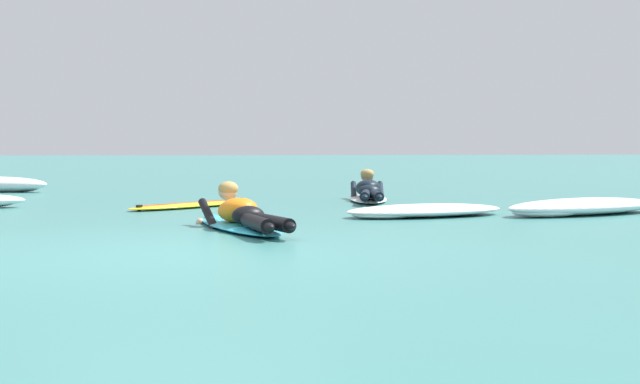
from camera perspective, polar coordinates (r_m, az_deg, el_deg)
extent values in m
plane|color=#387A75|center=(17.85, -7.14, 0.02)|extent=(120.00, 120.00, 0.00)
ellipsoid|color=#2DB2D1|center=(9.91, -4.93, -2.07)|extent=(1.12, 2.41, 0.07)
ellipsoid|color=#2DB2D1|center=(10.99, -6.56, -1.54)|extent=(0.24, 0.24, 0.06)
ellipsoid|color=orange|center=(9.94, -5.02, -1.10)|extent=(0.55, 0.74, 0.34)
ellipsoid|color=black|center=(9.58, -4.38, -1.43)|extent=(0.40, 0.36, 0.20)
cylinder|color=black|center=(9.02, -3.84, -1.89)|extent=(0.30, 0.84, 0.14)
ellipsoid|color=black|center=(8.62, -3.18, -2.11)|extent=(0.15, 0.24, 0.08)
cylinder|color=black|center=(9.06, -2.87, -1.86)|extent=(0.39, 0.83, 0.14)
ellipsoid|color=black|center=(8.68, -1.87, -2.07)|extent=(0.15, 0.24, 0.08)
cylinder|color=black|center=(10.24, -6.76, -1.44)|extent=(0.25, 0.63, 0.36)
sphere|color=tan|center=(10.64, -7.29, -1.83)|extent=(0.09, 0.09, 0.09)
cylinder|color=black|center=(10.34, -4.37, -1.39)|extent=(0.25, 0.63, 0.36)
sphere|color=tan|center=(10.71, -4.95, -1.78)|extent=(0.09, 0.09, 0.09)
sphere|color=tan|center=(10.30, -5.61, 0.05)|extent=(0.21, 0.21, 0.21)
ellipsoid|color=#AD894C|center=(10.28, -5.59, 0.22)|extent=(0.26, 0.25, 0.16)
ellipsoid|color=white|center=(14.88, 2.94, -0.40)|extent=(0.86, 2.38, 0.07)
ellipsoid|color=white|center=(15.99, 2.79, -0.14)|extent=(0.23, 0.22, 0.06)
ellipsoid|color=black|center=(14.92, 2.94, 0.24)|extent=(0.48, 0.74, 0.35)
ellipsoid|color=black|center=(14.52, 3.00, 0.05)|extent=(0.37, 0.32, 0.20)
cylinder|color=black|center=(13.92, 2.76, -0.20)|extent=(0.30, 0.91, 0.14)
ellipsoid|color=black|center=(13.47, 2.73, -0.30)|extent=(0.13, 0.23, 0.08)
cylinder|color=black|center=(13.93, 3.42, -0.20)|extent=(0.20, 0.91, 0.14)
ellipsoid|color=black|center=(13.48, 3.61, -0.30)|extent=(0.13, 0.23, 0.08)
cylinder|color=black|center=(15.30, 2.06, 0.01)|extent=(0.16, 0.60, 0.34)
sphere|color=#8C6647|center=(15.69, 2.02, -0.28)|extent=(0.09, 0.09, 0.09)
cylinder|color=black|center=(15.30, 3.71, 0.01)|extent=(0.16, 0.60, 0.34)
sphere|color=#8C6647|center=(15.67, 3.64, -0.29)|extent=(0.09, 0.09, 0.09)
sphere|color=#8C6647|center=(15.32, 2.88, 1.00)|extent=(0.21, 0.21, 0.21)
ellipsoid|color=#AD894C|center=(15.30, 2.88, 1.11)|extent=(0.24, 0.22, 0.16)
ellipsoid|color=yellow|center=(13.41, -7.92, -0.79)|extent=(1.91, 1.97, 0.07)
cube|color=red|center=(13.40, -7.92, -0.63)|extent=(1.33, 1.40, 0.01)
cone|color=black|center=(12.77, -10.91, -1.13)|extent=(0.14, 0.14, 0.16)
ellipsoid|color=white|center=(18.47, -17.70, 0.32)|extent=(0.79, 0.42, 0.20)
ellipsoid|color=white|center=(12.43, 15.72, -0.84)|extent=(2.57, 1.74, 0.21)
ellipsoid|color=white|center=(12.96, 17.21, -0.85)|extent=(0.97, 0.74, 0.15)
ellipsoid|color=white|center=(11.86, 13.53, -1.21)|extent=(0.93, 0.53, 0.12)
ellipsoid|color=white|center=(11.74, 6.39, -1.11)|extent=(2.32, 1.56, 0.15)
ellipsoid|color=white|center=(12.14, 8.21, -1.09)|extent=(0.85, 0.61, 0.11)
ellipsoid|color=white|center=(11.35, 3.86, -1.40)|extent=(0.79, 0.51, 0.08)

